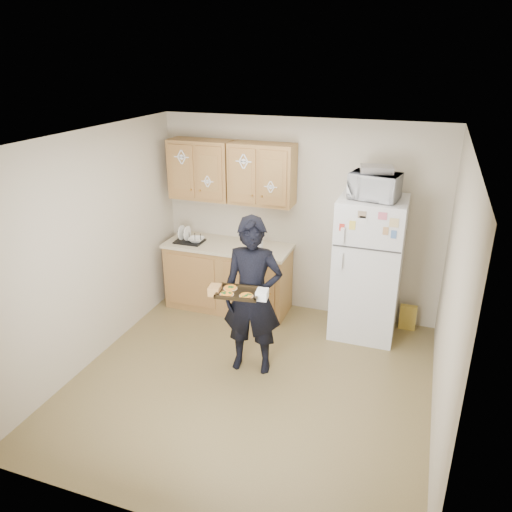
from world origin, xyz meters
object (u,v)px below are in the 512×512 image
Objects in this scene: baking_tray at (238,293)px; dish_rack at (189,237)px; person at (253,297)px; microwave at (375,186)px; refrigerator at (368,268)px.

baking_tray is 1.15× the size of dish_rack.
person is 1.81m from microwave.
dish_rack is at bearing 130.84° from person.
person is 1.72m from dish_rack.
refrigerator is at bearing 46.24° from baking_tray.
refrigerator is 4.74× the size of dish_rack.
dish_rack is (-1.25, 1.43, -0.05)m from baking_tray.
person is 0.35m from baking_tray.
refrigerator is 4.12× the size of baking_tray.
baking_tray is 1.95m from microwave.
dish_rack is at bearing 123.30° from baking_tray.
dish_rack is (-1.29, 1.14, 0.12)m from person.
refrigerator is at bearing 98.52° from microwave.
refrigerator is 0.99× the size of person.
microwave is at bearing -91.42° from refrigerator.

